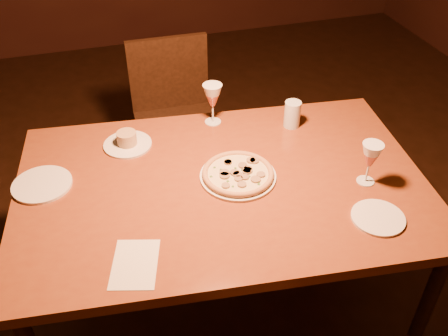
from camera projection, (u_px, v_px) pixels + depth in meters
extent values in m
cube|color=brown|center=(222.00, 186.00, 1.90)|extent=(1.65, 1.16, 0.04)
cylinder|color=black|center=(62.00, 212.00, 2.39)|extent=(0.06, 0.06, 0.78)
cylinder|color=black|center=(422.00, 318.00, 1.92)|extent=(0.06, 0.06, 0.78)
cylinder|color=black|center=(342.00, 179.00, 2.59)|extent=(0.06, 0.06, 0.78)
cube|color=black|center=(178.00, 128.00, 2.80)|extent=(0.46, 0.46, 0.04)
cube|color=black|center=(169.00, 73.00, 2.81)|extent=(0.45, 0.04, 0.43)
cylinder|color=black|center=(155.00, 188.00, 2.78)|extent=(0.04, 0.04, 0.46)
cylinder|color=black|center=(146.00, 151.00, 3.06)|extent=(0.04, 0.04, 0.46)
cylinder|color=black|center=(218.00, 176.00, 2.86)|extent=(0.04, 0.04, 0.46)
cylinder|color=black|center=(203.00, 141.00, 3.13)|extent=(0.04, 0.04, 0.46)
cylinder|color=silver|center=(238.00, 176.00, 1.91)|extent=(0.29, 0.29, 0.01)
cylinder|color=beige|center=(238.00, 174.00, 1.90)|extent=(0.27, 0.27, 0.01)
torus|color=tan|center=(238.00, 173.00, 1.90)|extent=(0.27, 0.27, 0.02)
cylinder|color=silver|center=(128.00, 144.00, 2.07)|extent=(0.20, 0.20, 0.01)
cylinder|color=tan|center=(127.00, 138.00, 2.05)|extent=(0.08, 0.08, 0.05)
cylinder|color=silver|center=(292.00, 114.00, 2.16)|extent=(0.07, 0.07, 0.12)
cylinder|color=silver|center=(42.00, 185.00, 1.87)|extent=(0.22, 0.22, 0.01)
cylinder|color=silver|center=(378.00, 218.00, 1.73)|extent=(0.19, 0.19, 0.01)
cube|color=beige|center=(135.00, 264.00, 1.57)|extent=(0.19, 0.24, 0.00)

